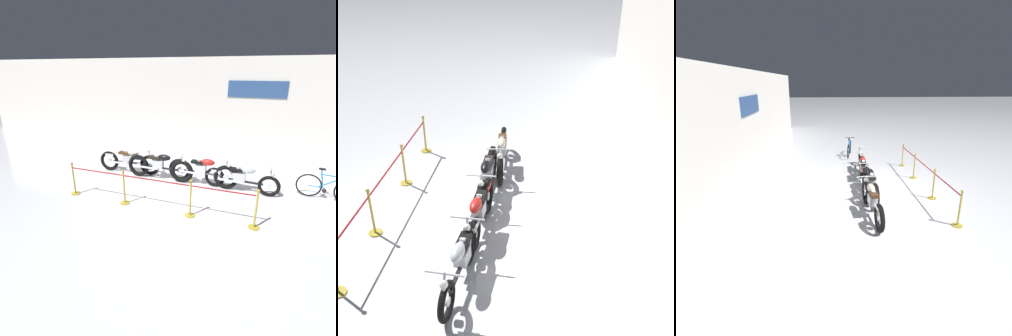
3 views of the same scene
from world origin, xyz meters
The scene contains 11 objects.
ground_plane centered at (0.00, 0.00, 0.00)m, with size 120.00×120.00×0.00m, color silver.
back_wall centered at (0.00, 5.12, 2.10)m, with size 28.00×0.29×4.20m.
motorcycle_cream_0 centered at (-2.05, 0.72, 0.47)m, with size 2.42×0.62×0.96m.
motorcycle_black_1 centered at (-0.74, 0.54, 0.48)m, with size 2.46×0.62×0.98m.
motorcycle_red_2 centered at (0.78, 0.59, 0.48)m, with size 2.43×0.62×0.98m.
motorcycle_silver_3 centered at (2.06, 0.52, 0.45)m, with size 2.37×0.62×0.91m.
bicycle centered at (4.52, 0.80, 0.39)m, with size 1.72×0.50×0.97m.
stanchion_far_left centered at (-1.22, -1.50, 0.66)m, with size 5.49×0.28×1.05m.
stanchion_mid_left centered at (-1.01, -1.50, 0.36)m, with size 0.28×0.28×1.05m.
stanchion_mid_right centered at (0.96, -1.50, 0.36)m, with size 0.28×0.28×1.05m.
stanchion_far_right centered at (2.61, -1.50, 0.36)m, with size 0.28×0.28×1.05m.
Camera 1 is at (2.56, -7.44, 3.69)m, focal length 28.00 mm.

